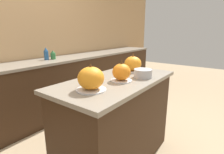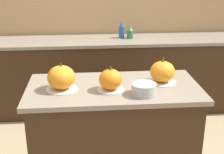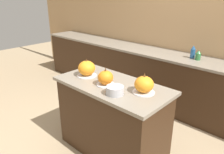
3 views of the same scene
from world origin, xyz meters
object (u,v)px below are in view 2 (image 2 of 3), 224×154
bottle_tall (122,30)px  bottle_short (130,33)px  pumpkin_cake_left (61,78)px  pumpkin_cake_right (162,72)px  pumpkin_cake_center (110,80)px  mixing_bowl (144,89)px

bottle_tall → bottle_short: bottle_tall is taller
pumpkin_cake_left → pumpkin_cake_right: size_ratio=1.05×
pumpkin_cake_center → pumpkin_cake_right: 0.42m
pumpkin_cake_center → bottle_tall: bearing=80.5°
pumpkin_cake_left → pumpkin_cake_right: bearing=5.8°
pumpkin_cake_center → pumpkin_cake_right: bearing=16.3°
bottle_tall → pumpkin_cake_center: bearing=-99.5°
bottle_tall → mixing_bowl: 1.64m
bottle_short → pumpkin_cake_right: bearing=-87.8°
bottle_short → mixing_bowl: size_ratio=0.78×
bottle_short → pumpkin_cake_left: bearing=-115.6°
bottle_tall → mixing_bowl: bearing=-91.1°
pumpkin_cake_left → bottle_tall: pumpkin_cake_left is taller
bottle_tall → mixing_bowl: (-0.03, -1.64, -0.07)m
bottle_tall → pumpkin_cake_right: bearing=-84.0°
pumpkin_cake_center → mixing_bowl: (0.22, -0.10, -0.04)m
pumpkin_cake_left → pumpkin_cake_right: (0.76, 0.08, -0.01)m
pumpkin_cake_center → pumpkin_cake_left: bearing=173.2°
pumpkin_cake_left → pumpkin_cake_right: same height
mixing_bowl → pumpkin_cake_right: bearing=50.4°
pumpkin_cake_right → bottle_tall: 1.43m
pumpkin_cake_right → bottle_short: pumpkin_cake_right is taller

